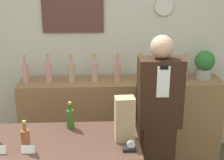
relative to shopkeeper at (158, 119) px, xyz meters
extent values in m
cube|color=beige|center=(-0.51, 0.91, 0.57)|extent=(5.20, 0.06, 2.70)
cube|color=#52312A|center=(-0.82, 0.87, 0.96)|extent=(0.67, 0.02, 0.58)
cylinder|color=beige|center=(0.18, 0.87, 0.95)|extent=(0.20, 0.03, 0.20)
cube|color=#8E6642|center=(-0.30, 0.65, -0.31)|extent=(2.25, 0.41, 0.95)
cube|color=#492F25|center=(-0.86, -0.59, 0.11)|extent=(1.19, 0.58, 0.04)
cube|color=#331E14|center=(0.00, 0.00, -0.42)|extent=(0.30, 0.24, 0.73)
cube|color=#331E14|center=(0.00, 0.00, 0.26)|extent=(0.40, 0.24, 0.63)
cube|color=white|center=(0.00, -0.12, 0.40)|extent=(0.11, 0.01, 0.28)
cube|color=black|center=(0.00, -0.12, 0.53)|extent=(0.07, 0.01, 0.03)
sphere|color=tan|center=(0.00, 0.00, 0.68)|extent=(0.21, 0.21, 0.21)
cylinder|color=#9E998E|center=(0.63, 0.66, 0.23)|extent=(0.17, 0.17, 0.12)
sphere|color=#2D6B2D|center=(0.63, 0.66, 0.38)|extent=(0.22, 0.22, 0.22)
cube|color=tan|center=(-0.37, -0.61, 0.29)|extent=(0.15, 0.12, 0.33)
cube|color=black|center=(-0.35, -0.76, 0.14)|extent=(0.09, 0.06, 0.02)
cylinder|color=silver|center=(-0.34, -0.76, 0.17)|extent=(0.06, 0.02, 0.06)
cube|color=white|center=(-1.03, -0.76, 0.16)|extent=(0.09, 0.02, 0.06)
cylinder|color=brown|center=(-1.05, -0.72, 0.20)|extent=(0.06, 0.06, 0.15)
cylinder|color=brown|center=(-1.05, -0.72, 0.30)|extent=(0.02, 0.02, 0.05)
cylinder|color=#B29933|center=(-1.05, -0.72, 0.34)|extent=(0.03, 0.03, 0.02)
cylinder|color=#30571C|center=(-0.78, -0.40, 0.20)|extent=(0.06, 0.06, 0.15)
cylinder|color=#30571C|center=(-0.78, -0.40, 0.30)|extent=(0.02, 0.02, 0.05)
cylinder|color=#B29933|center=(-0.78, -0.40, 0.34)|extent=(0.03, 0.03, 0.02)
cylinder|color=tan|center=(-1.34, 0.65, 0.27)|extent=(0.07, 0.07, 0.21)
cylinder|color=tan|center=(-1.34, 0.65, 0.41)|extent=(0.03, 0.03, 0.07)
cylinder|color=#B29933|center=(-1.34, 0.65, 0.46)|extent=(0.03, 0.03, 0.02)
cylinder|color=tan|center=(-1.09, 0.66, 0.27)|extent=(0.07, 0.07, 0.21)
cylinder|color=tan|center=(-1.09, 0.66, 0.41)|extent=(0.03, 0.03, 0.07)
cylinder|color=#B29933|center=(-1.09, 0.66, 0.46)|extent=(0.03, 0.03, 0.02)
cylinder|color=tan|center=(-0.84, 0.64, 0.27)|extent=(0.07, 0.07, 0.21)
cylinder|color=tan|center=(-0.84, 0.64, 0.41)|extent=(0.03, 0.03, 0.07)
cylinder|color=#B29933|center=(-0.84, 0.64, 0.46)|extent=(0.03, 0.03, 0.02)
cylinder|color=tan|center=(-0.59, 0.65, 0.27)|extent=(0.07, 0.07, 0.21)
cylinder|color=tan|center=(-0.59, 0.65, 0.41)|extent=(0.03, 0.03, 0.07)
cylinder|color=#B29933|center=(-0.59, 0.65, 0.46)|extent=(0.03, 0.03, 0.02)
cylinder|color=tan|center=(-0.34, 0.63, 0.27)|extent=(0.07, 0.07, 0.21)
cylinder|color=tan|center=(-0.34, 0.63, 0.41)|extent=(0.03, 0.03, 0.07)
cylinder|color=#B29933|center=(-0.34, 0.63, 0.46)|extent=(0.03, 0.03, 0.02)
cylinder|color=tan|center=(-0.09, 0.65, 0.27)|extent=(0.07, 0.07, 0.21)
cylinder|color=tan|center=(-0.09, 0.65, 0.41)|extent=(0.03, 0.03, 0.07)
cylinder|color=#B29933|center=(-0.09, 0.65, 0.46)|extent=(0.03, 0.03, 0.02)
cylinder|color=tan|center=(0.16, 0.65, 0.27)|extent=(0.07, 0.07, 0.21)
cylinder|color=tan|center=(0.16, 0.65, 0.41)|extent=(0.03, 0.03, 0.07)
cylinder|color=#B29933|center=(0.16, 0.65, 0.46)|extent=(0.03, 0.03, 0.02)
cylinder|color=tan|center=(0.41, 0.66, 0.27)|extent=(0.07, 0.07, 0.21)
cylinder|color=tan|center=(0.41, 0.66, 0.41)|extent=(0.03, 0.03, 0.07)
cylinder|color=#B29933|center=(0.41, 0.66, 0.46)|extent=(0.03, 0.03, 0.02)
camera|label=1|loc=(-0.56, -2.62, 1.24)|focal=50.00mm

